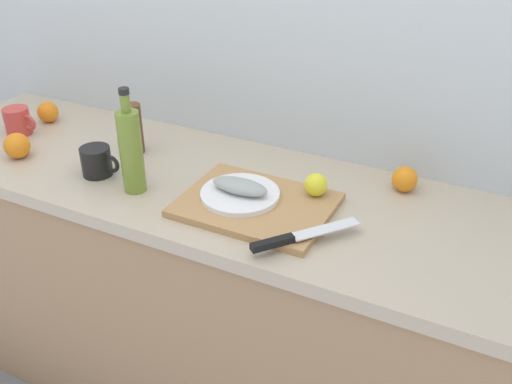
{
  "coord_description": "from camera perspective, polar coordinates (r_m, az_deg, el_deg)",
  "views": [
    {
      "loc": [
        0.81,
        -1.23,
        1.71
      ],
      "look_at": [
        0.23,
        -0.07,
        0.95
      ],
      "focal_mm": 39.88,
      "sensor_mm": 36.0,
      "label": 1
    }
  ],
  "objects": [
    {
      "name": "white_plate",
      "position": [
        1.55,
        -1.61,
        -0.23
      ],
      "size": [
        0.22,
        0.22,
        0.01
      ],
      "primitive_type": "cylinder",
      "color": "white",
      "rests_on": "cutting_board"
    },
    {
      "name": "pepper_mill",
      "position": [
        1.84,
        -12.1,
        6.24
      ],
      "size": [
        0.05,
        0.05,
        0.16
      ],
      "primitive_type": "cylinder",
      "color": "brown",
      "rests_on": "kitchen_counter"
    },
    {
      "name": "fish_fillet",
      "position": [
        1.53,
        -1.63,
        0.59
      ],
      "size": [
        0.16,
        0.07,
        0.04
      ],
      "primitive_type": "ellipsoid",
      "color": "#999E99",
      "rests_on": "white_plate"
    },
    {
      "name": "kitchen_counter",
      "position": [
        1.94,
        -5.21,
        -10.3
      ],
      "size": [
        2.0,
        0.6,
        0.9
      ],
      "color": "#9E7A56",
      "rests_on": "ground_plane"
    },
    {
      "name": "orange_2",
      "position": [
        1.65,
        14.68,
        1.26
      ],
      "size": [
        0.07,
        0.07,
        0.07
      ],
      "primitive_type": "sphere",
      "color": "orange",
      "rests_on": "kitchen_counter"
    },
    {
      "name": "olive_oil_bottle",
      "position": [
        1.6,
        -12.43,
        4.14
      ],
      "size": [
        0.06,
        0.06,
        0.3
      ],
      "color": "olive",
      "rests_on": "kitchen_counter"
    },
    {
      "name": "orange_0",
      "position": [
        1.93,
        -22.84,
        4.3
      ],
      "size": [
        0.08,
        0.08,
        0.08
      ],
      "primitive_type": "sphere",
      "color": "orange",
      "rests_on": "kitchen_counter"
    },
    {
      "name": "chef_knife",
      "position": [
        1.37,
        3.67,
        -4.6
      ],
      "size": [
        0.21,
        0.24,
        0.02
      ],
      "rotation": [
        0.0,
        0.0,
        0.88
      ],
      "color": "silver",
      "rests_on": "cutting_board"
    },
    {
      "name": "coffee_mug_0",
      "position": [
        2.1,
        -22.8,
        6.54
      ],
      "size": [
        0.13,
        0.09,
        0.09
      ],
      "color": "#CC3F38",
      "rests_on": "kitchen_counter"
    },
    {
      "name": "coffee_mug_1",
      "position": [
        1.74,
        -15.65,
        2.98
      ],
      "size": [
        0.13,
        0.09,
        0.09
      ],
      "color": "black",
      "rests_on": "kitchen_counter"
    },
    {
      "name": "cutting_board",
      "position": [
        1.53,
        0.0,
        -1.29
      ],
      "size": [
        0.4,
        0.3,
        0.02
      ],
      "primitive_type": "cube",
      "color": "tan",
      "rests_on": "kitchen_counter"
    },
    {
      "name": "lemon_0",
      "position": [
        1.55,
        6.04,
        0.73
      ],
      "size": [
        0.06,
        0.06,
        0.06
      ],
      "primitive_type": "sphere",
      "color": "yellow",
      "rests_on": "cutting_board"
    },
    {
      "name": "back_wall",
      "position": [
        1.82,
        -0.91,
        15.59
      ],
      "size": [
        3.2,
        0.05,
        2.5
      ],
      "primitive_type": "cube",
      "color": "silver",
      "rests_on": "ground_plane"
    },
    {
      "name": "orange_1",
      "position": [
        2.17,
        -20.14,
        7.53
      ],
      "size": [
        0.07,
        0.07,
        0.07
      ],
      "primitive_type": "sphere",
      "color": "orange",
      "rests_on": "kitchen_counter"
    }
  ]
}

